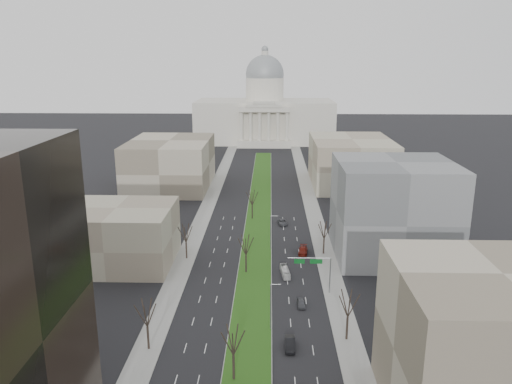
% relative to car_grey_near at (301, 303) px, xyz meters
% --- Properties ---
extents(ground, '(600.00, 600.00, 0.00)m').
position_rel_car_grey_near_xyz_m(ground, '(-9.85, 55.83, -0.68)').
color(ground, black).
rests_on(ground, ground).
extents(median, '(8.00, 222.03, 0.20)m').
position_rel_car_grey_near_xyz_m(median, '(-9.85, 54.82, -0.58)').
color(median, '#999993').
rests_on(median, ground).
extents(sidewalk_left, '(5.00, 330.00, 0.15)m').
position_rel_car_grey_near_xyz_m(sidewalk_left, '(-27.35, 30.83, -0.61)').
color(sidewalk_left, gray).
rests_on(sidewalk_left, ground).
extents(sidewalk_right, '(5.00, 330.00, 0.15)m').
position_rel_car_grey_near_xyz_m(sidewalk_right, '(7.65, 30.83, -0.61)').
color(sidewalk_right, gray).
rests_on(sidewalk_right, ground).
extents(capitol, '(80.00, 46.00, 55.00)m').
position_rel_car_grey_near_xyz_m(capitol, '(-9.85, 205.41, 15.62)').
color(capitol, beige).
rests_on(capitol, ground).
extents(building_beige_left, '(26.00, 22.00, 14.00)m').
position_rel_car_grey_near_xyz_m(building_beige_left, '(-42.85, 20.83, 6.32)').
color(building_beige_left, tan).
rests_on(building_beige_left, ground).
extents(building_tan_right, '(26.00, 24.00, 22.00)m').
position_rel_car_grey_near_xyz_m(building_tan_right, '(23.15, -32.17, 10.32)').
color(building_tan_right, gray).
rests_on(building_tan_right, ground).
extents(building_grey_right, '(28.00, 26.00, 24.00)m').
position_rel_car_grey_near_xyz_m(building_grey_right, '(24.15, 27.83, 11.32)').
color(building_grey_right, slate).
rests_on(building_grey_right, ground).
extents(building_far_left, '(30.00, 40.00, 18.00)m').
position_rel_car_grey_near_xyz_m(building_far_left, '(-44.85, 95.83, 8.32)').
color(building_far_left, gray).
rests_on(building_far_left, ground).
extents(building_far_right, '(30.00, 40.00, 18.00)m').
position_rel_car_grey_near_xyz_m(building_far_right, '(25.15, 100.83, 8.32)').
color(building_far_right, tan).
rests_on(building_far_right, ground).
extents(tree_left_mid, '(5.40, 5.40, 9.72)m').
position_rel_car_grey_near_xyz_m(tree_left_mid, '(-27.05, -16.17, 6.32)').
color(tree_left_mid, black).
rests_on(tree_left_mid, ground).
extents(tree_left_far, '(5.28, 5.28, 9.50)m').
position_rel_car_grey_near_xyz_m(tree_left_far, '(-27.05, 23.83, 6.16)').
color(tree_left_far, black).
rests_on(tree_left_far, ground).
extents(tree_right_mid, '(5.52, 5.52, 9.94)m').
position_rel_car_grey_near_xyz_m(tree_right_mid, '(7.35, -12.17, 6.47)').
color(tree_right_mid, black).
rests_on(tree_right_mid, ground).
extents(tree_right_far, '(5.04, 5.04, 9.07)m').
position_rel_car_grey_near_xyz_m(tree_right_far, '(7.35, 27.83, 5.85)').
color(tree_right_far, black).
rests_on(tree_right_far, ground).
extents(tree_median_a, '(5.40, 5.40, 9.72)m').
position_rel_car_grey_near_xyz_m(tree_median_a, '(-11.85, -24.17, 6.32)').
color(tree_median_a, black).
rests_on(tree_median_a, ground).
extents(tree_median_b, '(5.40, 5.40, 9.72)m').
position_rel_car_grey_near_xyz_m(tree_median_b, '(-11.85, 15.83, 6.32)').
color(tree_median_b, black).
rests_on(tree_median_b, ground).
extents(tree_median_c, '(5.40, 5.40, 9.72)m').
position_rel_car_grey_near_xyz_m(tree_median_c, '(-11.85, 55.83, 6.32)').
color(tree_median_c, black).
rests_on(tree_median_c, ground).
extents(streetlamp_median_b, '(1.90, 0.20, 9.16)m').
position_rel_car_grey_near_xyz_m(streetlamp_median_b, '(-6.09, -9.17, 4.13)').
color(streetlamp_median_b, gray).
rests_on(streetlamp_median_b, ground).
extents(streetlamp_median_c, '(1.90, 0.20, 9.16)m').
position_rel_car_grey_near_xyz_m(streetlamp_median_c, '(-6.09, 30.83, 4.13)').
color(streetlamp_median_c, gray).
rests_on(streetlamp_median_c, ground).
extents(mast_arm_signs, '(9.12, 0.24, 8.09)m').
position_rel_car_grey_near_xyz_m(mast_arm_signs, '(3.64, 5.85, 5.43)').
color(mast_arm_signs, gray).
rests_on(mast_arm_signs, ground).
extents(car_grey_near, '(1.82, 4.09, 1.37)m').
position_rel_car_grey_near_xyz_m(car_grey_near, '(0.00, 0.00, 0.00)').
color(car_grey_near, '#45464C').
rests_on(car_grey_near, ground).
extents(car_black, '(1.82, 5.06, 1.66)m').
position_rel_car_grey_near_xyz_m(car_black, '(-2.79, -15.10, 0.15)').
color(car_black, black).
rests_on(car_black, ground).
extents(car_red, '(2.83, 5.66, 1.58)m').
position_rel_car_grey_near_xyz_m(car_red, '(2.15, 28.04, 0.11)').
color(car_red, maroon).
rests_on(car_red, ground).
extents(car_grey_far, '(3.07, 5.44, 1.43)m').
position_rel_car_grey_near_xyz_m(car_grey_far, '(-2.57, 50.87, 0.03)').
color(car_grey_far, '#48494F').
rests_on(car_grey_far, ground).
extents(box_van, '(2.31, 6.73, 1.84)m').
position_rel_car_grey_near_xyz_m(box_van, '(-2.82, 14.62, 0.24)').
color(box_van, white).
rests_on(box_van, ground).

